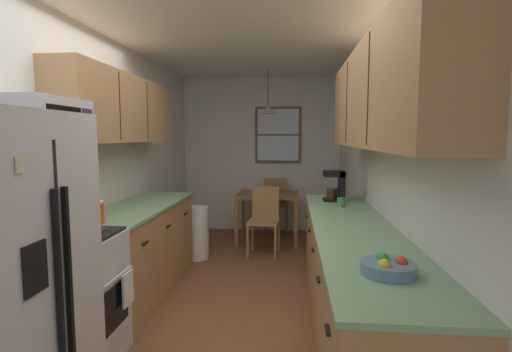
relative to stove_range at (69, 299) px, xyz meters
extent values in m
plane|color=brown|center=(0.99, 1.45, -0.47)|extent=(12.00, 12.00, 0.00)
cube|color=silver|center=(-0.36, 1.45, 0.80)|extent=(0.10, 9.00, 2.55)
cube|color=silver|center=(2.34, 1.45, 0.80)|extent=(0.10, 9.00, 2.55)
cube|color=silver|center=(0.99, 4.10, 0.80)|extent=(4.40, 0.10, 2.55)
cube|color=white|center=(0.99, 1.45, 2.12)|extent=(4.40, 9.00, 0.08)
cube|color=black|center=(0.43, -0.73, 0.33)|extent=(0.01, 0.01, 1.53)
cube|color=black|center=(0.44, -0.77, 0.33)|extent=(0.02, 0.02, 1.09)
cube|color=black|center=(0.44, -0.69, 0.33)|extent=(0.02, 0.02, 1.09)
cube|color=black|center=(0.43, -0.91, 0.55)|extent=(0.01, 0.15, 0.22)
cube|color=beige|center=(0.43, -0.97, 1.00)|extent=(0.01, 0.05, 0.07)
cube|color=silver|center=(0.00, 0.00, -0.02)|extent=(0.62, 0.61, 0.90)
cube|color=black|center=(0.32, 0.00, -0.05)|extent=(0.01, 0.43, 0.30)
cube|color=silver|center=(0.34, 0.00, 0.16)|extent=(0.02, 0.49, 0.02)
cube|color=black|center=(0.00, 0.00, 0.44)|extent=(0.59, 0.58, 0.02)
cube|color=silver|center=(-0.28, 0.00, 0.53)|extent=(0.06, 0.61, 0.20)
cylinder|color=#2D2D2D|center=(-0.14, -0.13, 0.45)|extent=(0.15, 0.15, 0.01)
cylinder|color=#2D2D2D|center=(-0.14, 0.13, 0.45)|extent=(0.15, 0.15, 0.01)
cylinder|color=#2D2D2D|center=(0.14, -0.13, 0.45)|extent=(0.15, 0.15, 0.01)
cylinder|color=#2D2D2D|center=(0.14, 0.13, 0.45)|extent=(0.15, 0.15, 0.01)
cube|color=silver|center=(-0.12, 0.00, 1.20)|extent=(0.38, 0.61, 0.33)
cube|color=black|center=(0.08, -0.06, 1.20)|extent=(0.01, 0.37, 0.21)
cube|color=#2D2D33|center=(0.08, 0.21, 1.20)|extent=(0.01, 0.12, 0.21)
cube|color=#A87A4C|center=(-0.01, 1.25, -0.04)|extent=(0.60, 1.86, 0.87)
cube|color=#7AA87A|center=(-0.01, 1.25, 0.41)|extent=(0.63, 1.88, 0.03)
cube|color=black|center=(0.31, 0.63, 0.23)|extent=(0.02, 0.10, 0.01)
cube|color=black|center=(0.31, 1.25, 0.23)|extent=(0.02, 0.10, 0.01)
cube|color=black|center=(0.31, 1.87, 0.23)|extent=(0.02, 0.10, 0.01)
cube|color=#A87A4C|center=(-0.15, 1.20, 1.37)|extent=(0.32, 1.96, 0.64)
cube|color=#2D2319|center=(0.02, 0.87, 1.37)|extent=(0.01, 0.01, 0.59)
cube|color=#2D2319|center=(0.02, 1.52, 1.37)|extent=(0.01, 0.01, 0.59)
cube|color=#A87A4C|center=(1.99, 0.56, -0.04)|extent=(0.60, 3.16, 0.87)
cube|color=#7AA87A|center=(1.99, 0.56, 0.41)|extent=(0.63, 3.18, 0.03)
cube|color=black|center=(1.68, -0.71, 0.23)|extent=(0.02, 0.10, 0.01)
cube|color=black|center=(1.68, -0.08, 0.23)|extent=(0.02, 0.10, 0.01)
cube|color=black|center=(1.68, 0.56, 0.23)|extent=(0.02, 0.10, 0.01)
cube|color=black|center=(1.68, 1.19, 0.23)|extent=(0.02, 0.10, 0.01)
cube|color=black|center=(1.68, 1.82, 0.23)|extent=(0.02, 0.10, 0.01)
cube|color=#A87A4C|center=(2.13, 0.51, 1.40)|extent=(0.32, 2.86, 0.74)
cube|color=#2D2319|center=(1.97, 0.03, 1.40)|extent=(0.01, 0.01, 0.68)
cube|color=#2D2319|center=(1.97, 0.98, 1.40)|extent=(0.01, 0.01, 0.68)
cube|color=brown|center=(1.16, 3.33, 0.24)|extent=(0.90, 0.82, 0.03)
cube|color=brown|center=(0.74, 2.95, -0.12)|extent=(0.06, 0.06, 0.70)
cube|color=brown|center=(1.58, 2.95, -0.12)|extent=(0.06, 0.06, 0.70)
cube|color=brown|center=(0.74, 3.72, -0.12)|extent=(0.06, 0.06, 0.70)
cube|color=brown|center=(1.58, 3.72, -0.12)|extent=(0.06, 0.06, 0.70)
cube|color=#A87A4C|center=(1.14, 2.64, -0.02)|extent=(0.43, 0.43, 0.04)
cube|color=#A87A4C|center=(1.16, 2.82, 0.20)|extent=(0.37, 0.06, 0.45)
cylinder|color=#A87A4C|center=(1.31, 2.44, -0.26)|extent=(0.04, 0.04, 0.43)
cylinder|color=#A87A4C|center=(0.95, 2.47, -0.26)|extent=(0.04, 0.04, 0.43)
cylinder|color=#A87A4C|center=(1.34, 2.81, -0.26)|extent=(0.04, 0.04, 0.43)
cylinder|color=#A87A4C|center=(0.98, 2.84, -0.26)|extent=(0.04, 0.04, 0.43)
cube|color=#A87A4C|center=(1.23, 4.02, -0.02)|extent=(0.44, 0.44, 0.04)
cube|color=#A87A4C|center=(1.25, 3.84, 0.20)|extent=(0.37, 0.07, 0.45)
cylinder|color=#A87A4C|center=(1.03, 4.18, -0.26)|extent=(0.04, 0.04, 0.43)
cylinder|color=#A87A4C|center=(1.40, 4.22, -0.26)|extent=(0.04, 0.04, 0.43)
cylinder|color=#A87A4C|center=(1.07, 3.82, -0.26)|extent=(0.04, 0.04, 0.43)
cylinder|color=#A87A4C|center=(1.43, 3.86, -0.26)|extent=(0.04, 0.04, 0.43)
cylinder|color=black|center=(1.16, 3.33, 1.81)|extent=(0.01, 0.01, 0.53)
cone|color=#B7B2A8|center=(1.16, 3.33, 1.50)|extent=(0.28, 0.28, 0.10)
sphere|color=white|center=(1.16, 3.33, 1.52)|extent=(0.06, 0.06, 0.06)
cube|color=brown|center=(1.28, 4.03, 1.14)|extent=(0.76, 0.04, 0.92)
cube|color=silver|center=(1.28, 4.01, 1.14)|extent=(0.68, 0.01, 0.84)
cube|color=brown|center=(1.28, 4.01, 1.14)|extent=(0.68, 0.02, 0.03)
cylinder|color=white|center=(0.29, 2.41, -0.13)|extent=(0.31, 0.31, 0.68)
cylinder|color=#D84C19|center=(-0.01, 0.43, 0.51)|extent=(0.12, 0.12, 0.17)
cylinder|color=white|center=(-0.01, 0.43, 0.60)|extent=(0.12, 0.12, 0.02)
cube|color=white|center=(0.35, 0.15, 0.03)|extent=(0.02, 0.16, 0.24)
cube|color=black|center=(1.96, 1.70, 0.44)|extent=(0.22, 0.18, 0.02)
cube|color=black|center=(2.04, 1.70, 0.59)|extent=(0.06, 0.18, 0.32)
cube|color=black|center=(1.96, 1.70, 0.72)|extent=(0.22, 0.18, 0.06)
cylinder|color=#331E14|center=(1.94, 1.70, 0.51)|extent=(0.11, 0.11, 0.11)
cylinder|color=#3F7F4C|center=(1.99, 1.35, 0.47)|extent=(0.08, 0.08, 0.09)
torus|color=#3F7F4C|center=(2.04, 1.35, 0.48)|extent=(0.05, 0.01, 0.05)
cylinder|color=#597F9E|center=(1.99, -0.50, 0.46)|extent=(0.27, 0.27, 0.06)
cylinder|color=black|center=(1.99, -0.50, 0.47)|extent=(0.22, 0.22, 0.03)
sphere|color=red|center=(2.06, -0.51, 0.49)|extent=(0.06, 0.06, 0.06)
sphere|color=green|center=(1.98, -0.44, 0.49)|extent=(0.06, 0.06, 0.06)
sphere|color=yellow|center=(1.96, -0.56, 0.49)|extent=(0.06, 0.06, 0.06)
cylinder|color=silver|center=(1.16, 3.34, 0.29)|extent=(0.18, 0.18, 0.06)
camera|label=1|loc=(1.51, -2.42, 1.11)|focal=27.25mm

